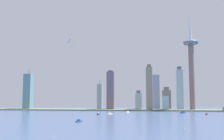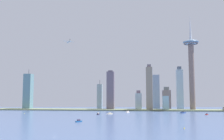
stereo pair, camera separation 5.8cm
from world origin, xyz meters
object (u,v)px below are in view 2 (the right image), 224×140
(boat_2, at_px, (79,121))
(boat_6, at_px, (128,112))
(skyscraper_5, at_px, (180,89))
(skyscraper_1, at_px, (139,101))
(skyscraper_6, at_px, (111,91))
(boat_0, at_px, (98,114))
(boat_5, at_px, (207,114))
(channel_buoy_0, at_px, (24,113))
(skyscraper_3, at_px, (156,92))
(boat_1, at_px, (110,114))
(observation_tower, at_px, (191,61))
(skyscraper_2, at_px, (149,88))
(boat_4, at_px, (183,113))
(skyscraper_4, at_px, (28,92))
(skyscraper_7, at_px, (167,99))
(channel_buoy_1, at_px, (184,128))
(skyscraper_0, at_px, (166,103))
(skyscraper_8, at_px, (100,97))

(boat_2, bearing_deg, boat_6, 16.02)
(skyscraper_5, bearing_deg, skyscraper_1, -160.86)
(skyscraper_6, xyz_separation_m, boat_0, (-6.73, -191.74, -58.57))
(boat_6, bearing_deg, boat_5, -85.17)
(skyscraper_5, relative_size, boat_0, 14.46)
(boat_5, relative_size, channel_buoy_0, 5.37)
(skyscraper_3, relative_size, boat_1, 7.12)
(skyscraper_6, xyz_separation_m, boat_6, (58.71, -113.68, -58.77))
(observation_tower, relative_size, skyscraper_1, 4.85)
(skyscraper_1, height_order, boat_5, skyscraper_1)
(skyscraper_2, distance_m, boat_6, 129.19)
(skyscraper_2, xyz_separation_m, boat_0, (-125.83, -171.91, -64.89))
(boat_2, distance_m, boat_4, 323.18)
(skyscraper_5, bearing_deg, skyscraper_4, -173.65)
(skyscraper_7, bearing_deg, skyscraper_3, -138.29)
(skyscraper_2, bearing_deg, skyscraper_5, 36.01)
(skyscraper_7, height_order, channel_buoy_1, skyscraper_7)
(skyscraper_6, xyz_separation_m, channel_buoy_0, (-193.00, -183.63, -59.48))
(skyscraper_0, bearing_deg, skyscraper_8, 167.96)
(skyscraper_6, xyz_separation_m, boat_2, (-11.27, -361.34, -58.76))
(skyscraper_1, distance_m, skyscraper_2, 57.36)
(skyscraper_2, relative_size, boat_5, 16.02)
(skyscraper_8, distance_m, boat_4, 292.42)
(observation_tower, xyz_separation_m, boat_5, (-1.89, -167.44, -147.34))
(skyscraper_5, xyz_separation_m, channel_buoy_0, (-412.21, -236.55, -65.63))
(observation_tower, bearing_deg, skyscraper_4, 179.82)
(observation_tower, bearing_deg, skyscraper_5, 116.85)
(skyscraper_1, xyz_separation_m, boat_1, (-67.33, -182.10, -26.42))
(observation_tower, distance_m, boat_5, 223.05)
(observation_tower, bearing_deg, skyscraper_2, -172.58)
(skyscraper_7, bearing_deg, boat_1, -120.86)
(boat_6, bearing_deg, skyscraper_5, -22.18)
(skyscraper_5, bearing_deg, skyscraper_7, 132.24)
(channel_buoy_0, bearing_deg, skyscraper_7, 36.72)
(skyscraper_0, bearing_deg, channel_buoy_0, -153.30)
(skyscraper_3, distance_m, channel_buoy_0, 421.17)
(skyscraper_1, bearing_deg, skyscraper_4, -178.66)
(boat_0, relative_size, boat_4, 0.60)
(boat_6, bearing_deg, observation_tower, -37.90)
(skyscraper_3, height_order, boat_6, skyscraper_3)
(skyscraper_1, distance_m, skyscraper_7, 129.40)
(observation_tower, height_order, skyscraper_7, observation_tower)
(skyscraper_2, bearing_deg, skyscraper_7, 61.80)
(skyscraper_3, height_order, boat_1, skyscraper_3)
(observation_tower, xyz_separation_m, skyscraper_2, (-128.47, -16.72, -82.04))
(skyscraper_5, xyz_separation_m, skyscraper_8, (-260.65, -10.20, -25.25))
(boat_4, bearing_deg, channel_buoy_1, 33.03)
(boat_0, relative_size, channel_buoy_0, 5.99)
(observation_tower, height_order, boat_6, observation_tower)
(skyscraper_7, height_order, boat_6, skyscraper_7)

